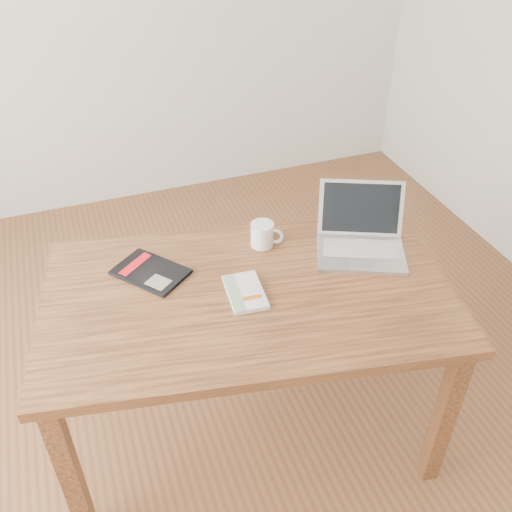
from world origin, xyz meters
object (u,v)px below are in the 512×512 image
object	(u,v)px
desk	(249,310)
coffee_mug	(263,234)
black_guidebook	(151,272)
laptop	(361,237)
white_guidebook	(245,292)

from	to	relation	value
desk	coffee_mug	xyz separation A→B (m)	(0.15, 0.24, 0.14)
black_guidebook	laptop	world-z (taller)	laptop
white_guidebook	laptop	world-z (taller)	laptop
desk	laptop	xyz separation A→B (m)	(0.49, 0.10, 0.14)
desk	black_guidebook	bearing A→B (deg)	154.58
desk	coffee_mug	world-z (taller)	coffee_mug
black_guidebook	desk	bearing A→B (deg)	-74.57
desk	coffee_mug	size ratio (longest dim) A/B	13.09
black_guidebook	coffee_mug	size ratio (longest dim) A/B	2.57
white_guidebook	black_guidebook	xyz separation A→B (m)	(-0.29, 0.23, -0.00)
white_guidebook	laptop	xyz separation A→B (m)	(0.51, 0.11, 0.04)
desk	laptop	world-z (taller)	laptop
desk	black_guidebook	distance (m)	0.38
black_guidebook	coffee_mug	bearing A→B (deg)	-35.49
black_guidebook	coffee_mug	xyz separation A→B (m)	(0.45, 0.03, 0.04)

